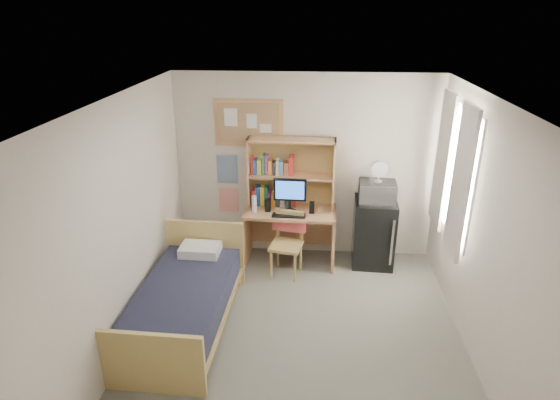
# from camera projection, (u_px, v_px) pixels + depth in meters

# --- Properties ---
(floor) EXTENTS (3.60, 4.20, 0.02)m
(floor) POSITION_uv_depth(u_px,v_px,m) (298.00, 343.00, 5.08)
(floor) COLOR gray
(floor) RESTS_ON ground
(ceiling) EXTENTS (3.60, 4.20, 0.02)m
(ceiling) POSITION_uv_depth(u_px,v_px,m) (302.00, 102.00, 4.08)
(ceiling) COLOR silver
(ceiling) RESTS_ON wall_back
(wall_back) EXTENTS (3.60, 0.04, 2.60)m
(wall_back) POSITION_uv_depth(u_px,v_px,m) (305.00, 167.00, 6.52)
(wall_back) COLOR silver
(wall_back) RESTS_ON floor
(wall_left) EXTENTS (0.04, 4.20, 2.60)m
(wall_left) POSITION_uv_depth(u_px,v_px,m) (121.00, 229.00, 4.71)
(wall_left) COLOR silver
(wall_left) RESTS_ON floor
(wall_right) EXTENTS (0.04, 4.20, 2.60)m
(wall_right) POSITION_uv_depth(u_px,v_px,m) (488.00, 242.00, 4.45)
(wall_right) COLOR silver
(wall_right) RESTS_ON floor
(window_unit) EXTENTS (0.10, 1.40, 1.70)m
(window_unit) POSITION_uv_depth(u_px,v_px,m) (454.00, 171.00, 5.45)
(window_unit) COLOR white
(window_unit) RESTS_ON wall_right
(curtain_left) EXTENTS (0.04, 0.55, 1.70)m
(curtain_left) POSITION_uv_depth(u_px,v_px,m) (461.00, 183.00, 5.08)
(curtain_left) COLOR silver
(curtain_left) RESTS_ON wall_right
(curtain_right) EXTENTS (0.04, 0.55, 1.70)m
(curtain_right) POSITION_uv_depth(u_px,v_px,m) (443.00, 161.00, 5.82)
(curtain_right) COLOR silver
(curtain_right) RESTS_ON wall_right
(bulletin_board) EXTENTS (0.94, 0.03, 0.64)m
(bulletin_board) POSITION_uv_depth(u_px,v_px,m) (248.00, 123.00, 6.32)
(bulletin_board) COLOR tan
(bulletin_board) RESTS_ON wall_back
(poster_wave) EXTENTS (0.30, 0.01, 0.42)m
(poster_wave) POSITION_uv_depth(u_px,v_px,m) (227.00, 169.00, 6.60)
(poster_wave) COLOR #224C88
(poster_wave) RESTS_ON wall_back
(poster_japan) EXTENTS (0.28, 0.01, 0.36)m
(poster_japan) POSITION_uv_depth(u_px,v_px,m) (229.00, 200.00, 6.78)
(poster_japan) COLOR red
(poster_japan) RESTS_ON wall_back
(desk) EXTENTS (1.28, 0.66, 0.79)m
(desk) POSITION_uv_depth(u_px,v_px,m) (290.00, 236.00, 6.57)
(desk) COLOR tan
(desk) RESTS_ON floor
(desk_chair) EXTENTS (0.52, 0.52, 0.88)m
(desk_chair) POSITION_uv_depth(u_px,v_px,m) (286.00, 245.00, 6.22)
(desk_chair) COLOR #D7B666
(desk_chair) RESTS_ON floor
(mini_fridge) EXTENTS (0.58, 0.58, 0.95)m
(mini_fridge) POSITION_uv_depth(u_px,v_px,m) (374.00, 232.00, 6.49)
(mini_fridge) COLOR black
(mini_fridge) RESTS_ON floor
(bed) EXTENTS (1.02, 1.95, 0.53)m
(bed) POSITION_uv_depth(u_px,v_px,m) (184.00, 307.00, 5.23)
(bed) COLOR black
(bed) RESTS_ON floor
(hutch) EXTENTS (1.19, 0.34, 0.97)m
(hutch) POSITION_uv_depth(u_px,v_px,m) (291.00, 173.00, 6.37)
(hutch) COLOR tan
(hutch) RESTS_ON desk
(monitor) EXTENTS (0.44, 0.05, 0.47)m
(monitor) POSITION_uv_depth(u_px,v_px,m) (290.00, 196.00, 6.27)
(monitor) COLOR black
(monitor) RESTS_ON desk
(keyboard) EXTENTS (0.45, 0.16, 0.02)m
(keyboard) POSITION_uv_depth(u_px,v_px,m) (289.00, 216.00, 6.23)
(keyboard) COLOR black
(keyboard) RESTS_ON desk
(speaker_left) EXTENTS (0.08, 0.08, 0.18)m
(speaker_left) POSITION_uv_depth(u_px,v_px,m) (268.00, 205.00, 6.36)
(speaker_left) COLOR black
(speaker_left) RESTS_ON desk
(speaker_right) EXTENTS (0.07, 0.07, 0.16)m
(speaker_right) POSITION_uv_depth(u_px,v_px,m) (312.00, 208.00, 6.30)
(speaker_right) COLOR black
(speaker_right) RESTS_ON desk
(water_bottle) EXTENTS (0.07, 0.07, 0.23)m
(water_bottle) POSITION_uv_depth(u_px,v_px,m) (254.00, 204.00, 6.33)
(water_bottle) COLOR white
(water_bottle) RESTS_ON desk
(hoodie) EXTENTS (0.48, 0.23, 0.22)m
(hoodie) POSITION_uv_depth(u_px,v_px,m) (290.00, 223.00, 6.30)
(hoodie) COLOR #E8585D
(hoodie) RESTS_ON desk_chair
(microwave) EXTENTS (0.50, 0.39, 0.28)m
(microwave) POSITION_uv_depth(u_px,v_px,m) (377.00, 192.00, 6.23)
(microwave) COLOR #BBBBC0
(microwave) RESTS_ON mini_fridge
(desk_fan) EXTENTS (0.23, 0.23, 0.27)m
(desk_fan) POSITION_uv_depth(u_px,v_px,m) (379.00, 172.00, 6.13)
(desk_fan) COLOR white
(desk_fan) RESTS_ON microwave
(pillow) EXTENTS (0.49, 0.35, 0.12)m
(pillow) POSITION_uv_depth(u_px,v_px,m) (200.00, 250.00, 5.79)
(pillow) COLOR white
(pillow) RESTS_ON bed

